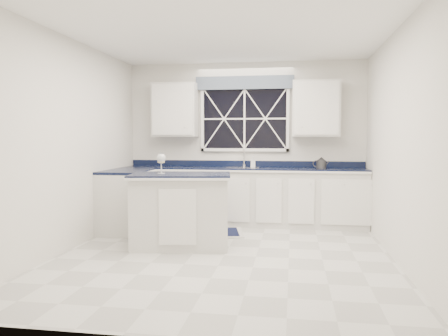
% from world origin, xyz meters
% --- Properties ---
extents(ground, '(4.50, 4.50, 0.00)m').
position_xyz_m(ground, '(0.00, 0.00, 0.00)').
color(ground, silver).
rests_on(ground, ground).
extents(back_wall, '(4.00, 0.10, 2.70)m').
position_xyz_m(back_wall, '(0.00, 2.25, 1.35)').
color(back_wall, silver).
rests_on(back_wall, ground).
extents(base_cabinets, '(3.99, 1.60, 0.90)m').
position_xyz_m(base_cabinets, '(-0.33, 1.78, 0.45)').
color(base_cabinets, silver).
rests_on(base_cabinets, ground).
extents(countertop, '(3.98, 0.64, 0.04)m').
position_xyz_m(countertop, '(0.00, 1.95, 0.92)').
color(countertop, black).
rests_on(countertop, base_cabinets).
extents(dishwasher, '(0.60, 0.58, 0.82)m').
position_xyz_m(dishwasher, '(-1.10, 1.95, 0.41)').
color(dishwasher, black).
rests_on(dishwasher, ground).
extents(window, '(1.65, 0.09, 1.26)m').
position_xyz_m(window, '(0.00, 2.20, 1.83)').
color(window, black).
rests_on(window, ground).
extents(upper_cabinets, '(3.10, 0.34, 0.90)m').
position_xyz_m(upper_cabinets, '(0.00, 2.08, 1.90)').
color(upper_cabinets, silver).
rests_on(upper_cabinets, ground).
extents(faucet, '(0.05, 0.20, 0.30)m').
position_xyz_m(faucet, '(0.00, 2.14, 1.10)').
color(faucet, '#BABABD').
rests_on(faucet, countertop).
extents(island, '(1.39, 0.96, 0.96)m').
position_xyz_m(island, '(-0.63, 0.35, 0.48)').
color(island, silver).
rests_on(island, ground).
extents(rug, '(1.31, 0.95, 0.02)m').
position_xyz_m(rug, '(-0.51, 1.17, 0.01)').
color(rug, '#BBBBB6').
rests_on(rug, ground).
extents(kettle, '(0.26, 0.18, 0.18)m').
position_xyz_m(kettle, '(1.26, 1.96, 1.02)').
color(kettle, '#323235').
rests_on(kettle, countertop).
extents(wine_glass, '(0.12, 0.12, 0.27)m').
position_xyz_m(wine_glass, '(-0.89, 0.34, 1.15)').
color(wine_glass, silver).
rests_on(wine_glass, island).
extents(soap_bottle, '(0.08, 0.08, 0.17)m').
position_xyz_m(soap_bottle, '(0.15, 2.17, 1.02)').
color(soap_bottle, silver).
rests_on(soap_bottle, countertop).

